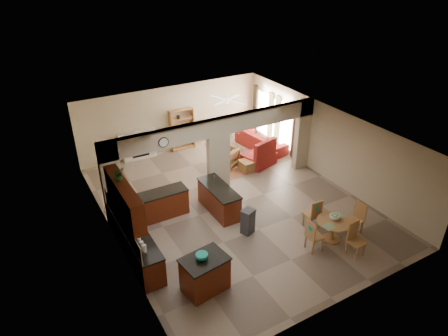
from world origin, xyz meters
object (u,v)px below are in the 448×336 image
kitchen_island (205,274)px  armchair (227,157)px  dining_table (333,227)px  sofa (261,141)px

kitchen_island → armchair: bearing=47.3°
dining_table → armchair: 5.65m
sofa → armchair: (-2.04, -0.58, 0.00)m
kitchen_island → armchair: (3.85, 5.51, -0.13)m
kitchen_island → armchair: kitchen_island is taller
sofa → armchair: bearing=97.7°
sofa → armchair: 2.12m
dining_table → sofa: (1.71, 6.22, -0.11)m
sofa → kitchen_island: bearing=127.8°
dining_table → sofa: 6.45m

